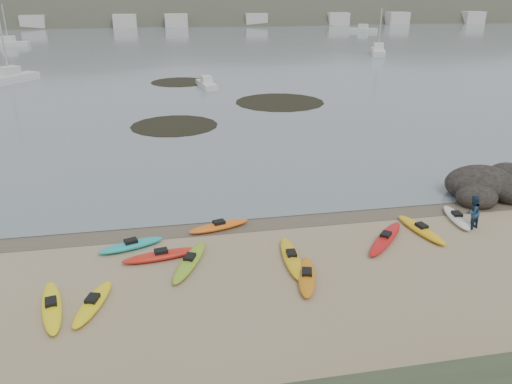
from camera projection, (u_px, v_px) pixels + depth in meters
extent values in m
plane|color=tan|center=(256.00, 219.00, 25.46)|extent=(600.00, 600.00, 0.00)
plane|color=brown|center=(257.00, 222.00, 25.18)|extent=(60.00, 60.00, 0.00)
plane|color=slate|center=(163.00, 10.00, 298.68)|extent=(1200.00, 1200.00, 0.00)
ellipsoid|color=red|center=(385.00, 238.00, 23.11)|extent=(3.16, 3.42, 0.34)
ellipsoid|color=#1CADAF|center=(131.00, 245.00, 22.50)|extent=(3.03, 1.62, 0.34)
ellipsoid|color=orange|center=(307.00, 277.00, 20.04)|extent=(1.50, 3.16, 0.34)
ellipsoid|color=yellow|center=(291.00, 257.00, 21.46)|extent=(0.94, 3.76, 0.34)
ellipsoid|color=silver|center=(456.00, 218.00, 25.23)|extent=(1.14, 3.01, 0.34)
ellipsoid|color=#88B925|center=(190.00, 261.00, 21.16)|extent=(2.09, 3.69, 0.34)
ellipsoid|color=red|center=(161.00, 255.00, 21.63)|extent=(3.47, 1.26, 0.34)
ellipsoid|color=yellow|center=(93.00, 303.00, 18.32)|extent=(1.59, 3.13, 0.34)
ellipsoid|color=yellow|center=(52.00, 307.00, 18.12)|extent=(1.43, 3.67, 0.34)
ellipsoid|color=yellow|center=(421.00, 230.00, 23.98)|extent=(1.32, 3.49, 0.34)
ellipsoid|color=orange|center=(219.00, 226.00, 24.32)|extent=(3.18, 1.54, 0.34)
imported|color=navy|center=(473.00, 212.00, 24.18)|extent=(1.00, 0.90, 1.71)
ellipsoid|color=black|center=(479.00, 189.00, 28.47)|extent=(4.03, 3.13, 2.01)
ellipsoid|color=black|center=(476.00, 201.00, 27.15)|extent=(2.24, 2.01, 1.34)
ellipsoid|color=black|center=(505.00, 183.00, 29.50)|extent=(2.46, 2.24, 1.79)
cylinder|color=black|center=(174.00, 126.00, 42.90)|extent=(7.47, 7.47, 0.04)
cylinder|color=black|center=(280.00, 102.00, 51.92)|extent=(9.24, 9.24, 0.04)
cylinder|color=black|center=(180.00, 82.00, 63.21)|extent=(7.23, 7.23, 0.04)
cube|color=silver|center=(10.00, 79.00, 62.58)|extent=(6.19, 7.53, 1.08)
cube|color=silver|center=(207.00, 85.00, 59.63)|extent=(2.23, 5.46, 0.74)
cube|color=silver|center=(378.00, 52.00, 90.04)|extent=(4.75, 8.03, 1.09)
cube|color=silver|center=(9.00, 44.00, 103.11)|extent=(8.22, 2.84, 1.13)
cube|color=silver|center=(363.00, 30.00, 140.19)|extent=(7.82, 6.14, 1.10)
ellipsoid|color=#384235|center=(58.00, 67.00, 202.09)|extent=(220.00, 120.00, 80.00)
ellipsoid|color=#384235|center=(254.00, 57.00, 210.25)|extent=(200.00, 110.00, 68.00)
ellipsoid|color=#384235|center=(428.00, 54.00, 234.63)|extent=(230.00, 130.00, 76.00)
cube|color=beige|center=(29.00, 22.00, 149.55)|extent=(7.00, 5.00, 4.00)
cube|color=beige|center=(112.00, 21.00, 153.67)|extent=(7.00, 5.00, 4.00)
cube|color=beige|center=(190.00, 20.00, 157.79)|extent=(7.00, 5.00, 4.00)
cube|color=beige|center=(264.00, 20.00, 161.91)|extent=(7.00, 5.00, 4.00)
cube|color=beige|center=(335.00, 19.00, 166.03)|extent=(7.00, 5.00, 4.00)
cube|color=beige|center=(402.00, 18.00, 170.15)|extent=(7.00, 5.00, 4.00)
cube|color=beige|center=(466.00, 18.00, 174.27)|extent=(7.00, 5.00, 4.00)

